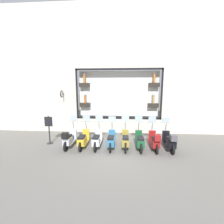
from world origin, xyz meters
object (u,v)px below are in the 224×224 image
Objects in this scene: scooter_silver_7 at (69,139)px; shop_sign_post at (49,129)px; scooter_red_1 at (155,141)px; scooter_white_5 at (97,140)px; scooter_black_0 at (170,141)px; scooter_teal_4 at (111,140)px; scooter_olive_3 at (125,140)px; scooter_yellow_6 at (83,140)px; scooter_green_2 at (140,141)px.

scooter_silver_7 is 1.48m from shop_sign_post.
scooter_white_5 is at bearing 88.77° from scooter_red_1.
scooter_black_0 is 1.00× the size of scooter_silver_7.
scooter_red_1 is 1.00× the size of scooter_white_5.
scooter_teal_4 is 2.26m from scooter_silver_7.
scooter_silver_7 is (-0.06, 3.01, 0.03)m from scooter_olive_3.
scooter_black_0 is 4.51m from scooter_yellow_6.
shop_sign_post is at bearing 84.31° from scooter_olive_3.
scooter_silver_7 is at bearing 92.35° from scooter_white_5.
scooter_black_0 is 1.51m from scooter_green_2.
scooter_yellow_6 is (0.06, 4.51, -0.04)m from scooter_black_0.
scooter_white_5 is 1.11× the size of shop_sign_post.
scooter_olive_3 is 1.11× the size of shop_sign_post.
scooter_silver_7 is at bearing 94.39° from scooter_yellow_6.
scooter_white_5 is 2.91m from shop_sign_post.
scooter_yellow_6 is (-0.00, 3.01, -0.01)m from scooter_green_2.
scooter_green_2 is 3.76m from scooter_silver_7.
scooter_red_1 is 3.76m from scooter_yellow_6.
scooter_silver_7 reaches higher than scooter_black_0.
shop_sign_post is at bearing 69.64° from scooter_silver_7.
scooter_black_0 is at bearing -92.43° from scooter_green_2.
scooter_red_1 is 1.11× the size of shop_sign_post.
scooter_silver_7 is (0.00, 5.27, 0.00)m from scooter_black_0.
scooter_white_5 is (0.06, 3.01, -0.03)m from scooter_red_1.
scooter_red_1 is 1.00× the size of scooter_green_2.
scooter_black_0 is 1.11× the size of shop_sign_post.
scooter_red_1 is 2.26m from scooter_teal_4.
scooter_red_1 is 1.00× the size of scooter_teal_4.
shop_sign_post is (0.43, 4.34, 0.43)m from scooter_olive_3.
scooter_green_2 is at bearing -90.14° from scooter_olive_3.
scooter_white_5 is 1.51m from scooter_silver_7.
scooter_white_5 reaches higher than scooter_silver_7.
scooter_green_2 is at bearing -90.01° from scooter_white_5.
scooter_olive_3 reaches higher than scooter_silver_7.
scooter_white_5 is at bearing -98.69° from shop_sign_post.
scooter_red_1 reaches higher than shop_sign_post.
shop_sign_post is (0.50, 1.34, 0.39)m from scooter_silver_7.
scooter_green_2 is 1.11× the size of shop_sign_post.
scooter_green_2 is 3.01m from scooter_yellow_6.
shop_sign_post is (0.50, 6.60, 0.40)m from scooter_black_0.
scooter_green_2 is 2.26m from scooter_white_5.
scooter_red_1 is 3.01m from scooter_white_5.
scooter_white_5 is at bearing 89.99° from scooter_green_2.
scooter_white_5 is (0.06, 3.76, -0.03)m from scooter_black_0.
scooter_red_1 reaches higher than scooter_teal_4.
scooter_red_1 is 5.88m from shop_sign_post.
scooter_black_0 is 6.63m from shop_sign_post.
scooter_teal_4 is (0.06, 2.26, -0.04)m from scooter_red_1.
shop_sign_post is (0.43, 2.84, 0.43)m from scooter_white_5.
scooter_red_1 is at bearing -94.85° from scooter_green_2.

